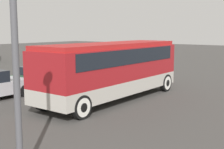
{
  "coord_description": "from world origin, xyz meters",
  "views": [
    {
      "loc": [
        -12.81,
        -9.71,
        3.68
      ],
      "look_at": [
        0.0,
        0.0,
        1.34
      ],
      "focal_mm": 50.0,
      "sensor_mm": 36.0,
      "label": 1
    }
  ],
  "objects_px": {
    "tour_bus": "(113,66)",
    "parked_car_near": "(42,77)",
    "parked_car_far": "(53,70)",
    "lamp_post": "(14,26)"
  },
  "relations": [
    {
      "from": "tour_bus",
      "to": "parked_car_near",
      "type": "xyz_separation_m",
      "value": [
        -0.19,
        5.41,
        -1.09
      ]
    },
    {
      "from": "tour_bus",
      "to": "parked_car_far",
      "type": "distance_m",
      "value": 8.49
    },
    {
      "from": "tour_bus",
      "to": "parked_car_near",
      "type": "relative_size",
      "value": 2.2
    },
    {
      "from": "tour_bus",
      "to": "parked_car_far",
      "type": "height_order",
      "value": "tour_bus"
    },
    {
      "from": "parked_car_far",
      "to": "tour_bus",
      "type": "bearing_deg",
      "value": -110.31
    },
    {
      "from": "tour_bus",
      "to": "parked_car_near",
      "type": "bearing_deg",
      "value": 92.02
    },
    {
      "from": "parked_car_near",
      "to": "lamp_post",
      "type": "xyz_separation_m",
      "value": [
        -8.34,
        -9.01,
        3.04
      ]
    },
    {
      "from": "tour_bus",
      "to": "parked_car_far",
      "type": "relative_size",
      "value": 2.04
    },
    {
      "from": "parked_car_near",
      "to": "parked_car_far",
      "type": "height_order",
      "value": "parked_car_near"
    },
    {
      "from": "parked_car_near",
      "to": "parked_car_far",
      "type": "distance_m",
      "value": 3.98
    }
  ]
}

